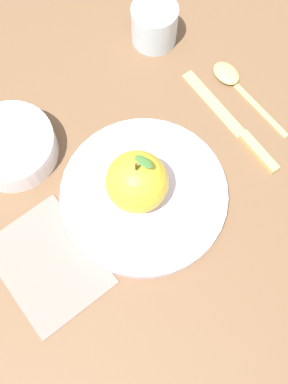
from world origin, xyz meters
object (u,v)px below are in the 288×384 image
(side_bowl, at_px, (11,145))
(knife, at_px, (237,129))
(cup, at_px, (154,23))
(dinner_plate, at_px, (144,194))
(linen_napkin, at_px, (48,263))
(spoon, at_px, (233,81))
(apple, at_px, (137,182))

(side_bowl, distance_m, knife, 0.33)
(cup, bearing_deg, knife, -82.70)
(dinner_plate, distance_m, linen_napkin, 0.16)
(dinner_plate, relative_size, side_bowl, 1.82)
(spoon, bearing_deg, side_bowl, 171.66)
(apple, height_order, linen_napkin, apple)
(knife, xyz_separation_m, spoon, (0.04, 0.07, 0.00))
(side_bowl, distance_m, spoon, 0.35)
(linen_napkin, bearing_deg, dinner_plate, 7.84)
(spoon, height_order, linen_napkin, spoon)
(side_bowl, height_order, linen_napkin, side_bowl)
(cup, bearing_deg, side_bowl, -163.34)
(dinner_plate, distance_m, cup, 0.28)
(cup, relative_size, linen_napkin, 0.47)
(dinner_plate, relative_size, apple, 2.40)
(cup, bearing_deg, linen_napkin, -139.94)
(apple, height_order, knife, apple)
(side_bowl, xyz_separation_m, spoon, (0.35, -0.05, -0.02))
(cup, relative_size, spoon, 0.45)
(side_bowl, xyz_separation_m, knife, (0.31, -0.13, -0.02))
(dinner_plate, xyz_separation_m, linen_napkin, (-0.16, -0.02, -0.01))
(side_bowl, bearing_deg, spoon, -8.34)
(dinner_plate, xyz_separation_m, spoon, (0.22, 0.10, -0.01))
(apple, relative_size, linen_napkin, 0.62)
(dinner_plate, bearing_deg, knife, 8.64)
(dinner_plate, distance_m, spoon, 0.24)
(dinner_plate, relative_size, linen_napkin, 1.49)
(cup, bearing_deg, apple, -123.91)
(knife, relative_size, linen_napkin, 1.35)
(spoon, distance_m, linen_napkin, 0.39)
(dinner_plate, distance_m, side_bowl, 0.20)
(cup, relative_size, knife, 0.35)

